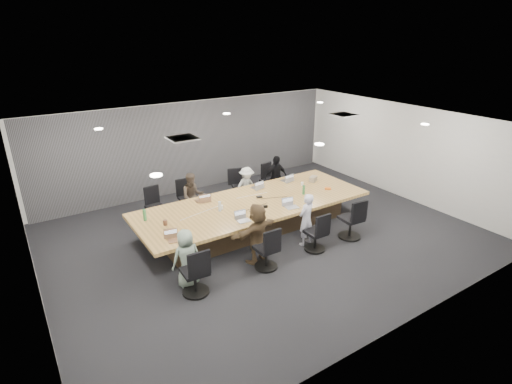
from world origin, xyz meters
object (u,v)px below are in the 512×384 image
conference_table (254,214)px  stapler (264,207)px  chair_7 (351,222)px  chair_1 (188,201)px  chair_3 (269,183)px  laptop_4 (175,240)px  canvas_bag (313,179)px  snack_packet (328,188)px  chair_0 (155,210)px  laptop_5 (244,221)px  person_4 (187,258)px  chair_6 (315,235)px  chair_5 (266,252)px  laptop_1 (202,200)px  person_2 (247,187)px  person_3 (276,177)px  chair_4 (195,275)px  bottle_clear (220,206)px  laptop_3 (287,180)px  chair_2 (241,189)px  bottle_green_left (145,215)px  person_1 (193,197)px  mug_brown (165,223)px  bottle_green_right (304,190)px  laptop_2 (257,187)px  person_5 (257,233)px  person_6 (306,219)px

conference_table → stapler: size_ratio=33.75×
conference_table → chair_7: size_ratio=6.97×
chair_1 → chair_3: (2.71, 0.00, -0.02)m
laptop_4 → canvas_bag: bearing=27.5°
chair_3 → snack_packet: (0.54, -2.05, 0.38)m
chair_0 → canvas_bag: 4.49m
conference_table → laptop_5: bearing=-134.3°
person_4 → laptop_5: 1.76m
conference_table → chair_6: 1.80m
chair_5 → laptop_4: 1.92m
chair_6 → laptop_1: size_ratio=2.39×
snack_packet → person_2: bearing=132.7°
chair_1 → person_3: size_ratio=0.59×
chair_3 → chair_4: size_ratio=0.91×
bottle_clear → chair_6: bearing=-47.3°
laptop_3 → chair_4: bearing=23.0°
chair_2 → bottle_clear: size_ratio=3.29×
chair_1 → chair_0: bearing=3.7°
laptop_1 → canvas_bag: size_ratio=1.20×
chair_6 → chair_0: bearing=128.3°
chair_6 → bottle_green_left: (-3.25, 2.17, 0.50)m
person_1 → mug_brown: (-1.28, -1.35, 0.14)m
chair_5 → chair_7: 2.51m
bottle_clear → laptop_3: bearing=17.0°
conference_table → person_4: person_4 is taller
laptop_5 → stapler: stapler is taller
laptop_3 → bottle_green_left: (-4.30, -0.33, 0.13)m
chair_4 → bottle_green_left: (-0.21, 2.17, 0.46)m
person_2 → snack_packet: size_ratio=6.93×
laptop_1 → laptop_5: same height
bottle_green_right → chair_6: bearing=-119.0°
chair_2 → chair_3: 1.03m
conference_table → chair_0: size_ratio=8.06×
chair_2 → chair_6: 3.40m
bottle_green_left → canvas_bag: bearing=-1.5°
laptop_2 → bottle_green_left: (-3.27, -0.33, 0.13)m
person_1 → laptop_2: person_1 is taller
chair_0 → bottle_clear: bottle_clear is taller
chair_4 → person_3: bearing=39.5°
person_5 → canvas_bag: (3.03, 1.69, 0.13)m
chair_7 → laptop_2: chair_7 is taller
laptop_4 → chair_7: bearing=1.6°
chair_6 → chair_7: size_ratio=0.88×
stapler → snack_packet: bearing=20.8°
laptop_1 → person_6: 2.72m
chair_1 → chair_4: (-1.38, -3.40, 0.02)m
laptop_5 → snack_packet: 3.00m
chair_1 → mug_brown: (-1.28, -1.70, 0.40)m
chair_1 → person_6: (1.66, -3.05, 0.25)m
person_5 → chair_5: bearing=77.9°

